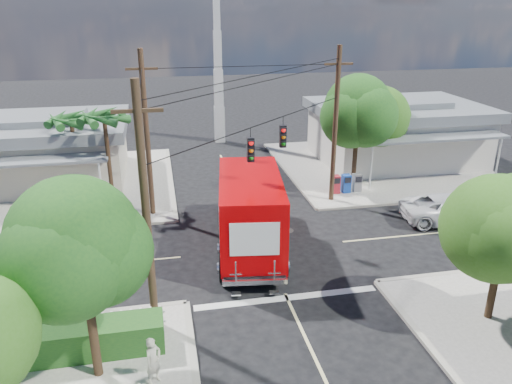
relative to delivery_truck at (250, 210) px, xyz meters
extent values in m
plane|color=black|center=(0.64, -0.35, -1.95)|extent=(120.00, 120.00, 0.00)
cube|color=gray|center=(11.64, 10.65, -1.88)|extent=(14.00, 14.00, 0.14)
cube|color=#A19C8E|center=(4.64, 10.65, -1.88)|extent=(0.25, 14.00, 0.14)
cube|color=#A19C8E|center=(11.64, 3.65, -1.88)|extent=(14.00, 0.25, 0.14)
cube|color=gray|center=(-10.36, 10.65, -1.88)|extent=(14.00, 14.00, 0.14)
cube|color=#A19C8E|center=(-3.36, 10.65, -1.88)|extent=(0.25, 14.00, 0.14)
cube|color=#A19C8E|center=(-10.36, 3.65, -1.88)|extent=(14.00, 0.25, 0.14)
cube|color=beige|center=(0.64, 9.65, -1.95)|extent=(0.12, 12.00, 0.01)
cube|color=beige|center=(10.64, -0.35, -1.95)|extent=(12.00, 0.12, 0.01)
cube|color=beige|center=(-9.36, -0.35, -1.95)|extent=(12.00, 0.12, 0.01)
cube|color=silver|center=(0.64, -4.65, -1.95)|extent=(7.50, 0.40, 0.01)
cube|color=beige|center=(13.14, 11.65, -0.11)|extent=(11.00, 8.00, 3.40)
cube|color=slate|center=(13.14, 11.65, 1.94)|extent=(11.80, 8.80, 0.70)
cube|color=slate|center=(13.14, 11.65, 2.44)|extent=(6.05, 4.40, 0.50)
cube|color=slate|center=(13.14, 6.75, 1.09)|extent=(9.90, 1.80, 0.15)
cylinder|color=silver|center=(8.74, 5.95, -0.36)|extent=(0.12, 0.12, 2.90)
cylinder|color=silver|center=(17.54, 5.95, -0.36)|extent=(0.12, 0.12, 2.90)
cube|color=beige|center=(-11.36, 12.15, -0.21)|extent=(10.00, 8.00, 3.20)
cube|color=slate|center=(-11.36, 12.15, 1.74)|extent=(10.80, 8.80, 0.70)
cube|color=slate|center=(-11.36, 12.15, 2.24)|extent=(5.50, 4.40, 0.50)
cube|color=slate|center=(-11.36, 7.25, 0.89)|extent=(9.00, 1.80, 0.15)
cylinder|color=silver|center=(-7.36, 6.45, -0.46)|extent=(0.12, 0.12, 2.70)
cube|color=silver|center=(1.14, 19.65, -0.45)|extent=(0.80, 0.80, 3.00)
cube|color=silver|center=(1.14, 19.65, 2.55)|extent=(0.70, 0.70, 3.00)
cube|color=silver|center=(1.14, 19.65, 5.55)|extent=(0.60, 0.60, 3.00)
cube|color=silver|center=(1.14, 19.65, 8.55)|extent=(0.50, 0.50, 3.00)
cylinder|color=#422D1C|center=(-6.36, -7.85, 0.04)|extent=(0.28, 0.28, 3.71)
sphere|color=#1D501B|center=(-6.36, -7.85, 2.36)|extent=(3.71, 3.71, 3.71)
sphere|color=#1D501B|center=(-6.76, -7.65, 2.59)|extent=(3.02, 3.02, 3.02)
sphere|color=#1D501B|center=(-6.01, -8.15, 2.25)|extent=(3.25, 3.25, 3.25)
cylinder|color=#422D1C|center=(7.84, 6.45, 0.23)|extent=(0.28, 0.28, 4.10)
sphere|color=#1D501B|center=(7.84, 6.45, 2.79)|extent=(4.10, 4.10, 4.10)
sphere|color=#1D501B|center=(7.44, 6.65, 3.05)|extent=(3.33, 3.33, 3.33)
sphere|color=#1D501B|center=(8.19, 6.15, 2.67)|extent=(3.58, 3.58, 3.58)
cylinder|color=#422D1C|center=(10.44, 8.65, -0.02)|extent=(0.28, 0.28, 3.58)
sphere|color=#346A19|center=(10.44, 8.65, 2.22)|extent=(3.58, 3.58, 3.58)
sphere|color=#346A19|center=(10.04, 8.85, 2.44)|extent=(2.91, 2.91, 2.91)
sphere|color=#346A19|center=(10.79, 8.35, 2.11)|extent=(3.14, 3.14, 3.14)
cylinder|color=#422D1C|center=(7.64, -7.55, -0.09)|extent=(0.28, 0.28, 3.46)
sphere|color=#346A19|center=(7.64, -7.55, 2.07)|extent=(3.46, 3.46, 3.46)
sphere|color=#346A19|center=(7.24, -7.35, 2.29)|extent=(2.81, 2.81, 2.81)
cylinder|color=#422D1C|center=(-6.86, 7.15, 0.69)|extent=(0.24, 0.24, 5.00)
cone|color=#225D24|center=(-5.96, 7.15, 3.29)|extent=(0.50, 2.06, 0.98)
cone|color=#225D24|center=(-6.30, 7.85, 3.29)|extent=(1.92, 1.68, 0.98)
cone|color=#225D24|center=(-7.06, 8.03, 3.29)|extent=(2.12, 0.95, 0.98)
cone|color=#225D24|center=(-7.67, 7.54, 3.29)|extent=(1.34, 2.07, 0.98)
cone|color=#225D24|center=(-7.67, 6.76, 3.29)|extent=(1.34, 2.07, 0.98)
cone|color=#225D24|center=(-7.06, 6.27, 3.29)|extent=(2.12, 0.95, 0.98)
cone|color=#225D24|center=(-6.30, 6.45, 3.29)|extent=(1.92, 1.68, 0.98)
cylinder|color=#422D1C|center=(-8.86, 8.65, 0.49)|extent=(0.24, 0.24, 4.60)
cone|color=#225D24|center=(-7.96, 8.65, 2.89)|extent=(0.50, 2.06, 0.98)
cone|color=#225D24|center=(-8.30, 9.35, 2.89)|extent=(1.92, 1.68, 0.98)
cone|color=#225D24|center=(-9.06, 9.53, 2.89)|extent=(2.12, 0.95, 0.98)
cone|color=#225D24|center=(-9.67, 9.04, 2.89)|extent=(1.34, 2.07, 0.98)
cone|color=#225D24|center=(-9.67, 8.26, 2.89)|extent=(1.34, 2.07, 0.98)
cone|color=#225D24|center=(-9.06, 7.77, 2.89)|extent=(2.12, 0.95, 0.98)
cone|color=#225D24|center=(-8.30, 7.95, 2.89)|extent=(1.92, 1.68, 0.98)
cylinder|color=#473321|center=(-4.56, -5.55, 2.55)|extent=(0.28, 0.28, 9.00)
cube|color=#473321|center=(-4.56, -5.55, 6.05)|extent=(1.60, 0.12, 0.12)
cylinder|color=#473321|center=(5.84, 4.85, 2.55)|extent=(0.28, 0.28, 9.00)
cube|color=#473321|center=(5.84, 4.85, 6.05)|extent=(1.60, 0.12, 0.12)
cylinder|color=#473321|center=(-4.56, 4.85, 2.55)|extent=(0.28, 0.28, 9.00)
cube|color=#473321|center=(-4.56, 4.85, 6.05)|extent=(1.60, 0.12, 0.12)
cylinder|color=black|center=(0.64, -0.35, 4.25)|extent=(10.43, 10.43, 0.04)
cube|color=black|center=(-0.16, -1.15, 3.30)|extent=(0.30, 0.24, 1.05)
sphere|color=red|center=(-0.16, -1.29, 3.63)|extent=(0.20, 0.20, 0.20)
cube|color=black|center=(1.74, 0.75, 3.30)|extent=(0.30, 0.24, 1.05)
sphere|color=red|center=(1.74, 0.61, 3.63)|extent=(0.20, 0.20, 0.20)
cube|color=silver|center=(-7.16, -5.95, -1.46)|extent=(5.94, 0.05, 0.08)
cube|color=silver|center=(-7.16, -5.95, -1.06)|extent=(5.94, 0.05, 0.08)
cube|color=silver|center=(-4.36, -5.95, -1.31)|extent=(0.09, 0.06, 1.00)
cube|color=#19461B|center=(-7.36, -6.75, -1.26)|extent=(6.20, 1.20, 1.10)
cube|color=maroon|center=(6.44, 5.85, -1.26)|extent=(0.50, 0.50, 1.10)
cube|color=#123A97|center=(7.14, 5.85, -1.26)|extent=(0.50, 0.50, 1.10)
cube|color=slate|center=(7.84, 5.85, -1.26)|extent=(0.50, 0.50, 1.10)
cube|color=black|center=(0.02, 0.17, -1.35)|extent=(3.68, 8.84, 0.27)
cube|color=#C10205|center=(0.48, 3.49, -0.47)|extent=(2.87, 2.21, 2.42)
cube|color=black|center=(0.59, 4.26, -0.03)|extent=(2.32, 0.59, 1.04)
cube|color=silver|center=(0.62, 4.47, -1.24)|extent=(2.52, 0.48, 0.38)
cube|color=#C10205|center=(-0.11, -0.81, 0.30)|extent=(3.59, 6.69, 3.19)
cube|color=white|center=(1.27, -1.00, 0.46)|extent=(0.56, 3.92, 1.43)
cube|color=white|center=(-1.49, -0.62, 0.46)|extent=(0.56, 3.92, 1.43)
cube|color=white|center=(-0.55, -3.99, 0.46)|extent=(1.96, 0.29, 1.43)
cube|color=silver|center=(-0.57, -4.13, -1.35)|extent=(2.65, 0.63, 0.20)
cube|color=silver|center=(-1.35, -4.17, -0.91)|extent=(0.50, 0.13, 1.10)
cube|color=silver|center=(0.17, -4.38, -0.91)|extent=(0.50, 0.13, 1.10)
cylinder|color=black|center=(-0.79, 3.50, -1.35)|extent=(0.51, 1.25, 1.21)
cylinder|color=black|center=(1.71, 3.16, -1.35)|extent=(0.51, 1.25, 1.21)
cylinder|color=black|center=(-1.66, -2.81, -1.35)|extent=(0.51, 1.25, 1.21)
cylinder|color=black|center=(0.84, -3.16, -1.35)|extent=(0.51, 1.25, 1.21)
imported|color=silver|center=(11.16, 0.83, -1.22)|extent=(5.57, 3.17, 1.46)
imported|color=beige|center=(-4.61, -8.59, -1.01)|extent=(0.69, 0.69, 1.61)
camera|label=1|loc=(-3.98, -21.26, 9.23)|focal=35.00mm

